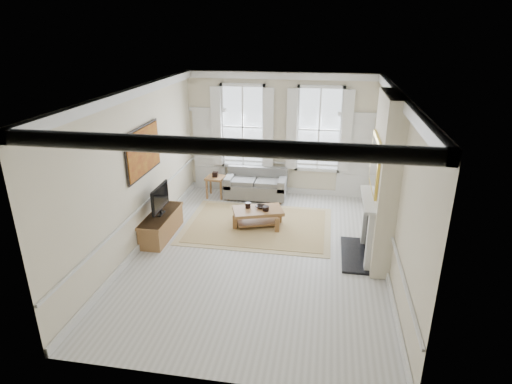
% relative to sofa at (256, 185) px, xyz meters
% --- Properties ---
extents(floor, '(7.20, 7.20, 0.00)m').
position_rel_sofa_xyz_m(floor, '(0.60, -3.11, -0.35)').
color(floor, '#B7B5AD').
rests_on(floor, ground).
extents(ceiling, '(7.20, 7.20, 0.00)m').
position_rel_sofa_xyz_m(ceiling, '(0.60, -3.11, 3.05)').
color(ceiling, white).
rests_on(ceiling, back_wall).
extents(back_wall, '(5.20, 0.00, 5.20)m').
position_rel_sofa_xyz_m(back_wall, '(0.60, 0.49, 1.35)').
color(back_wall, beige).
rests_on(back_wall, floor).
extents(left_wall, '(0.00, 7.20, 7.20)m').
position_rel_sofa_xyz_m(left_wall, '(-2.00, -3.11, 1.35)').
color(left_wall, beige).
rests_on(left_wall, floor).
extents(right_wall, '(0.00, 7.20, 7.20)m').
position_rel_sofa_xyz_m(right_wall, '(3.20, -3.11, 1.35)').
color(right_wall, beige).
rests_on(right_wall, floor).
extents(window_left, '(1.26, 0.20, 2.20)m').
position_rel_sofa_xyz_m(window_left, '(-0.45, 0.44, 1.55)').
color(window_left, '#B2BCC6').
rests_on(window_left, back_wall).
extents(window_right, '(1.26, 0.20, 2.20)m').
position_rel_sofa_xyz_m(window_right, '(1.65, 0.44, 1.55)').
color(window_right, '#B2BCC6').
rests_on(window_right, back_wall).
extents(door_left, '(0.90, 0.08, 2.30)m').
position_rel_sofa_xyz_m(door_left, '(-1.45, 0.45, 0.80)').
color(door_left, silver).
rests_on(door_left, floor).
extents(door_right, '(0.90, 0.08, 2.30)m').
position_rel_sofa_xyz_m(door_right, '(2.65, 0.45, 0.80)').
color(door_right, silver).
rests_on(door_right, floor).
extents(painting, '(0.05, 1.66, 1.06)m').
position_rel_sofa_xyz_m(painting, '(-1.96, -2.81, 1.70)').
color(painting, '#A6731C').
rests_on(painting, left_wall).
extents(chimney_breast, '(0.35, 1.70, 3.38)m').
position_rel_sofa_xyz_m(chimney_breast, '(3.03, -2.91, 1.35)').
color(chimney_breast, beige).
rests_on(chimney_breast, floor).
extents(hearth, '(0.55, 1.50, 0.05)m').
position_rel_sofa_xyz_m(hearth, '(2.60, -2.91, -0.32)').
color(hearth, black).
rests_on(hearth, floor).
extents(fireplace, '(0.21, 1.45, 1.33)m').
position_rel_sofa_xyz_m(fireplace, '(2.80, -2.91, 0.39)').
color(fireplace, silver).
rests_on(fireplace, floor).
extents(mirror, '(0.06, 1.26, 1.06)m').
position_rel_sofa_xyz_m(mirror, '(2.81, -2.91, 1.70)').
color(mirror, gold).
rests_on(mirror, chimney_breast).
extents(sofa, '(1.68, 0.82, 0.82)m').
position_rel_sofa_xyz_m(sofa, '(0.00, 0.00, 0.00)').
color(sofa, slate).
rests_on(sofa, floor).
extents(side_table, '(0.54, 0.54, 0.59)m').
position_rel_sofa_xyz_m(side_table, '(-1.13, -0.16, 0.13)').
color(side_table, brown).
rests_on(side_table, floor).
extents(rug, '(3.50, 2.60, 0.02)m').
position_rel_sofa_xyz_m(rug, '(0.35, -1.83, -0.34)').
color(rug, tan).
rests_on(rug, floor).
extents(coffee_table, '(1.33, 1.03, 0.44)m').
position_rel_sofa_xyz_m(coffee_table, '(0.35, -1.83, 0.01)').
color(coffee_table, brown).
rests_on(coffee_table, rug).
extents(ceramic_pot_a, '(0.13, 0.13, 0.13)m').
position_rel_sofa_xyz_m(ceramic_pot_a, '(0.10, -1.78, 0.16)').
color(ceramic_pot_a, black).
rests_on(ceramic_pot_a, coffee_table).
extents(ceramic_pot_b, '(0.15, 0.15, 0.11)m').
position_rel_sofa_xyz_m(ceramic_pot_b, '(0.55, -1.88, 0.14)').
color(ceramic_pot_b, black).
rests_on(ceramic_pot_b, coffee_table).
extents(bowl, '(0.28, 0.28, 0.06)m').
position_rel_sofa_xyz_m(bowl, '(0.40, -1.73, 0.12)').
color(bowl, black).
rests_on(bowl, coffee_table).
extents(tv_stand, '(0.49, 1.54, 0.55)m').
position_rel_sofa_xyz_m(tv_stand, '(-1.74, -2.72, -0.07)').
color(tv_stand, brown).
rests_on(tv_stand, floor).
extents(tv, '(0.08, 0.90, 0.68)m').
position_rel_sofa_xyz_m(tv, '(-1.72, -2.72, 0.60)').
color(tv, black).
rests_on(tv, tv_stand).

